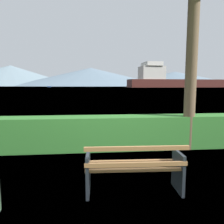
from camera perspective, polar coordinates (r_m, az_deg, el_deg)
name	(u,v)px	position (r m, az deg, el deg)	size (l,w,h in m)	color
ground_plane	(133,191)	(3.87, 5.65, -20.16)	(1400.00, 1400.00, 0.00)	#4C6B33
water_surface	(91,87)	(311.47, -5.56, 6.70)	(620.00, 620.00, 0.00)	#7A99A8
park_bench	(134,168)	(3.65, 5.87, -14.66)	(1.61, 0.63, 0.87)	olive
hedge_row	(116,132)	(6.06, 1.06, -5.43)	(8.67, 0.72, 0.92)	#2D6B28
cargo_ship_large	(180,81)	(207.56, 17.56, 7.95)	(114.05, 26.99, 22.03)	#471E19
sailboat_mid	(49,86)	(241.49, -16.31, 6.53)	(4.27, 1.63, 1.93)	#335693
distant_hills	(89,77)	(581.06, -6.07, 9.18)	(805.68, 426.96, 54.22)	slate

